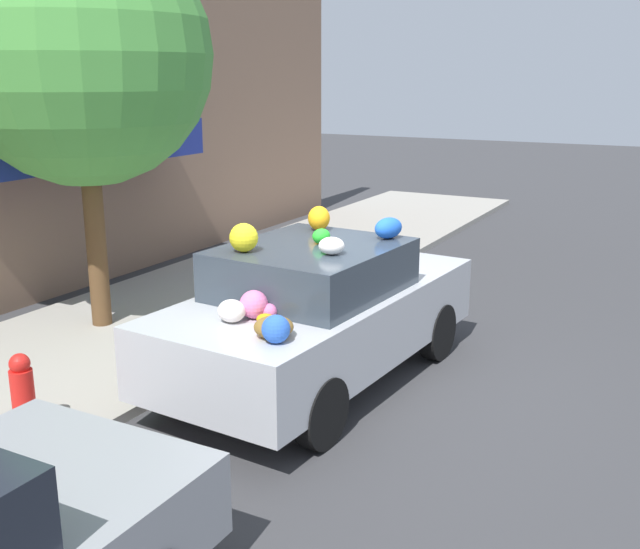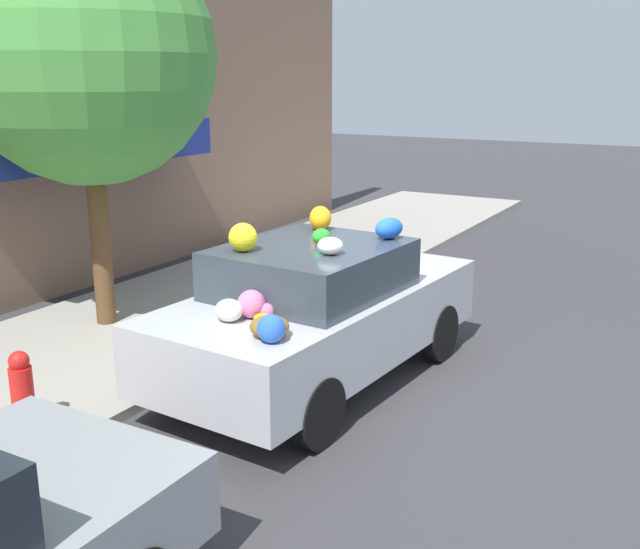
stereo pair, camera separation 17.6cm
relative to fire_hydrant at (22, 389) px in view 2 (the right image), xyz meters
name	(u,v)px [view 2 (the right image)]	position (x,y,z in m)	size (l,w,h in m)	color
ground_plane	(319,380)	(2.38, -1.64, -0.45)	(60.00, 60.00, 0.00)	#38383A
sidewalk_curb	(128,333)	(2.38, 1.06, -0.40)	(24.00, 3.20, 0.10)	#9E998E
street_tree	(86,55)	(2.46, 1.48, 2.88)	(3.01, 3.01, 4.74)	brown
fire_hydrant	(22,389)	(0.00, 0.00, 0.00)	(0.20, 0.20, 0.70)	red
art_car	(318,310)	(2.35, -1.65, 0.34)	(4.07, 1.99, 1.76)	#B7BABF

